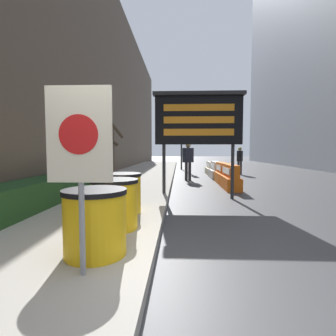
{
  "coord_description": "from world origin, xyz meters",
  "views": [
    {
      "loc": [
        0.32,
        -2.61,
        1.48
      ],
      "look_at": [
        -0.11,
        7.34,
        0.8
      ],
      "focal_mm": 28.0,
      "sensor_mm": 36.0,
      "label": 1
    }
  ],
  "objects": [
    {
      "name": "ground_plane",
      "position": [
        0.0,
        0.0,
        0.0
      ],
      "size": [
        120.0,
        120.0,
        0.0
      ],
      "primitive_type": "plane",
      "color": "#3F3F42"
    },
    {
      "name": "building_left_facade",
      "position": [
        -3.85,
        9.8,
        5.68
      ],
      "size": [
        0.4,
        50.4,
        11.36
      ],
      "color": "brown",
      "rests_on": "ground_plane"
    },
    {
      "name": "hedge_strip",
      "position": [
        -3.05,
        4.6,
        0.47
      ],
      "size": [
        0.9,
        7.98,
        0.62
      ],
      "color": "#1E421E",
      "rests_on": "sidewalk_left"
    },
    {
      "name": "bare_tree",
      "position": [
        -2.84,
        9.21,
        1.61
      ],
      "size": [
        1.17,
        1.15,
        3.37
      ],
      "color": "#4C3D2D",
      "rests_on": "sidewalk_left"
    },
    {
      "name": "barrel_drum_foreground",
      "position": [
        -0.73,
        0.56,
        0.58
      ],
      "size": [
        0.79,
        0.79,
        0.83
      ],
      "color": "yellow",
      "rests_on": "sidewalk_left"
    },
    {
      "name": "barrel_drum_middle",
      "position": [
        -0.76,
        1.67,
        0.58
      ],
      "size": [
        0.79,
        0.79,
        0.83
      ],
      "color": "yellow",
      "rests_on": "sidewalk_left"
    },
    {
      "name": "barrel_drum_back",
      "position": [
        -0.87,
        2.78,
        0.58
      ],
      "size": [
        0.79,
        0.79,
        0.83
      ],
      "color": "yellow",
      "rests_on": "sidewalk_left"
    },
    {
      "name": "warning_sign",
      "position": [
        -0.7,
        0.01,
        1.52
      ],
      "size": [
        0.67,
        0.08,
        1.96
      ],
      "color": "gray",
      "rests_on": "sidewalk_left"
    },
    {
      "name": "message_board",
      "position": [
        0.89,
        5.32,
        2.39
      ],
      "size": [
        2.71,
        0.36,
        3.19
      ],
      "color": "#28282B",
      "rests_on": "ground_plane"
    },
    {
      "name": "jersey_barrier_orange_far",
      "position": [
        2.26,
        7.36,
        0.41
      ],
      "size": [
        0.54,
        1.82,
        0.94
      ],
      "color": "orange",
      "rests_on": "ground_plane"
    },
    {
      "name": "jersey_barrier_orange_near",
      "position": [
        2.26,
        9.29,
        0.4
      ],
      "size": [
        0.51,
        1.63,
        0.92
      ],
      "color": "orange",
      "rests_on": "ground_plane"
    },
    {
      "name": "jersey_barrier_white",
      "position": [
        2.26,
        11.23,
        0.38
      ],
      "size": [
        0.6,
        1.85,
        0.87
      ],
      "color": "silver",
      "rests_on": "ground_plane"
    },
    {
      "name": "jersey_barrier_cream",
      "position": [
        2.26,
        13.4,
        0.34
      ],
      "size": [
        0.56,
        2.16,
        0.76
      ],
      "color": "beige",
      "rests_on": "ground_plane"
    },
    {
      "name": "traffic_cone_near",
      "position": [
        2.95,
        11.42,
        0.33
      ],
      "size": [
        0.38,
        0.38,
        0.68
      ],
      "color": "black",
      "rests_on": "ground_plane"
    },
    {
      "name": "traffic_light_near_curb",
      "position": [
        0.48,
        17.26,
        3.19
      ],
      "size": [
        0.28,
        0.45,
        4.43
      ],
      "color": "#2D2D30",
      "rests_on": "ground_plane"
    },
    {
      "name": "pedestrian_worker",
      "position": [
        3.98,
        13.41,
        0.98
      ],
      "size": [
        0.43,
        0.51,
        1.66
      ],
      "rotation": [
        0.0,
        0.0,
        4.24
      ],
      "color": "#333338",
      "rests_on": "ground_plane"
    },
    {
      "name": "pedestrian_passerby",
      "position": [
        0.75,
        10.12,
        1.08
      ],
      "size": [
        0.55,
        0.52,
        1.83
      ],
      "rotation": [
        0.0,
        0.0,
        3.81
      ],
      "color": "#333338",
      "rests_on": "ground_plane"
    }
  ]
}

